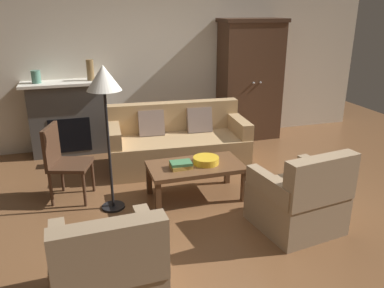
{
  "coord_description": "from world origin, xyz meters",
  "views": [
    {
      "loc": [
        -1.43,
        -3.68,
        2.18
      ],
      "look_at": [
        -0.09,
        0.66,
        0.55
      ],
      "focal_mm": 36.32,
      "sensor_mm": 36.0,
      "label": 1
    }
  ],
  "objects_px": {
    "armoire": "(250,80)",
    "side_chair_wooden": "(62,158)",
    "armchair_near_left": "(109,273)",
    "fruit_bowl": "(206,160)",
    "coffee_table": "(196,169)",
    "mantel_vase_jade": "(36,77)",
    "couch": "(178,144)",
    "floor_lamp": "(104,87)",
    "armchair_near_right": "(299,201)",
    "fireplace": "(69,118)",
    "book_stack": "(181,165)",
    "mantel_vase_bronze": "(90,70)"
  },
  "relations": [
    {
      "from": "couch",
      "to": "side_chair_wooden",
      "type": "relative_size",
      "value": 2.19
    },
    {
      "from": "couch",
      "to": "floor_lamp",
      "type": "distance_m",
      "value": 1.8
    },
    {
      "from": "coffee_table",
      "to": "mantel_vase_bronze",
      "type": "distance_m",
      "value": 2.39
    },
    {
      "from": "fruit_bowl",
      "to": "couch",
      "type": "bearing_deg",
      "value": 93.72
    },
    {
      "from": "armoire",
      "to": "couch",
      "type": "distance_m",
      "value": 1.86
    },
    {
      "from": "armoire",
      "to": "mantel_vase_jade",
      "type": "height_order",
      "value": "armoire"
    },
    {
      "from": "fruit_bowl",
      "to": "mantel_vase_jade",
      "type": "height_order",
      "value": "mantel_vase_jade"
    },
    {
      "from": "coffee_table",
      "to": "armchair_near_left",
      "type": "distance_m",
      "value": 1.93
    },
    {
      "from": "fireplace",
      "to": "armoire",
      "type": "relative_size",
      "value": 0.64
    },
    {
      "from": "coffee_table",
      "to": "floor_lamp",
      "type": "bearing_deg",
      "value": 178.46
    },
    {
      "from": "book_stack",
      "to": "side_chair_wooden",
      "type": "xyz_separation_m",
      "value": [
        -1.29,
        0.48,
        0.05
      ]
    },
    {
      "from": "coffee_table",
      "to": "book_stack",
      "type": "xyz_separation_m",
      "value": [
        -0.19,
        -0.05,
        0.09
      ]
    },
    {
      "from": "armoire",
      "to": "armchair_near_right",
      "type": "xyz_separation_m",
      "value": [
        -0.76,
        -2.88,
        -0.68
      ]
    },
    {
      "from": "floor_lamp",
      "to": "armchair_near_right",
      "type": "bearing_deg",
      "value": -29.28
    },
    {
      "from": "coffee_table",
      "to": "fruit_bowl",
      "type": "relative_size",
      "value": 3.6
    },
    {
      "from": "floor_lamp",
      "to": "armchair_near_left",
      "type": "bearing_deg",
      "value": -96.77
    },
    {
      "from": "fireplace",
      "to": "coffee_table",
      "type": "distance_m",
      "value": 2.44
    },
    {
      "from": "armoire",
      "to": "floor_lamp",
      "type": "bearing_deg",
      "value": -143.33
    },
    {
      "from": "book_stack",
      "to": "floor_lamp",
      "type": "xyz_separation_m",
      "value": [
        -0.78,
        0.08,
        0.93
      ]
    },
    {
      "from": "fireplace",
      "to": "book_stack",
      "type": "bearing_deg",
      "value": -59.42
    },
    {
      "from": "book_stack",
      "to": "armchair_near_left",
      "type": "bearing_deg",
      "value": -123.08
    },
    {
      "from": "book_stack",
      "to": "fruit_bowl",
      "type": "bearing_deg",
      "value": 9.09
    },
    {
      "from": "fireplace",
      "to": "coffee_table",
      "type": "bearing_deg",
      "value": -54.93
    },
    {
      "from": "mantel_vase_jade",
      "to": "floor_lamp",
      "type": "relative_size",
      "value": 0.11
    },
    {
      "from": "couch",
      "to": "armchair_near_left",
      "type": "height_order",
      "value": "armchair_near_left"
    },
    {
      "from": "armoire",
      "to": "book_stack",
      "type": "xyz_separation_m",
      "value": [
        -1.75,
        -1.96,
        -0.54
      ]
    },
    {
      "from": "armoire",
      "to": "mantel_vase_bronze",
      "type": "distance_m",
      "value": 2.59
    },
    {
      "from": "floor_lamp",
      "to": "armoire",
      "type": "bearing_deg",
      "value": 36.67
    },
    {
      "from": "armchair_near_left",
      "to": "side_chair_wooden",
      "type": "bearing_deg",
      "value": 99.25
    },
    {
      "from": "armoire",
      "to": "mantel_vase_jade",
      "type": "distance_m",
      "value": 3.34
    },
    {
      "from": "couch",
      "to": "mantel_vase_bronze",
      "type": "xyz_separation_m",
      "value": [
        -1.08,
        0.94,
        0.96
      ]
    },
    {
      "from": "book_stack",
      "to": "armchair_near_right",
      "type": "distance_m",
      "value": 1.35
    },
    {
      "from": "armchair_near_left",
      "to": "armchair_near_right",
      "type": "height_order",
      "value": "same"
    },
    {
      "from": "fruit_bowl",
      "to": "coffee_table",
      "type": "bearing_deg",
      "value": -179.69
    },
    {
      "from": "fireplace",
      "to": "side_chair_wooden",
      "type": "xyz_separation_m",
      "value": [
        -0.09,
        -1.56,
        -0.06
      ]
    },
    {
      "from": "fireplace",
      "to": "fruit_bowl",
      "type": "xyz_separation_m",
      "value": [
        1.52,
        -1.99,
        -0.11
      ]
    },
    {
      "from": "fireplace",
      "to": "side_chair_wooden",
      "type": "bearing_deg",
      "value": -93.15
    },
    {
      "from": "side_chair_wooden",
      "to": "armchair_near_left",
      "type": "bearing_deg",
      "value": -80.75
    },
    {
      "from": "coffee_table",
      "to": "armchair_near_right",
      "type": "bearing_deg",
      "value": -50.54
    },
    {
      "from": "fireplace",
      "to": "mantel_vase_bronze",
      "type": "bearing_deg",
      "value": -2.7
    },
    {
      "from": "fireplace",
      "to": "armchair_near_left",
      "type": "distance_m",
      "value": 3.55
    },
    {
      "from": "mantel_vase_bronze",
      "to": "side_chair_wooden",
      "type": "relative_size",
      "value": 0.34
    },
    {
      "from": "armchair_near_right",
      "to": "floor_lamp",
      "type": "bearing_deg",
      "value": 150.72
    },
    {
      "from": "coffee_table",
      "to": "book_stack",
      "type": "bearing_deg",
      "value": -165.21
    },
    {
      "from": "fireplace",
      "to": "floor_lamp",
      "type": "bearing_deg",
      "value": -77.91
    },
    {
      "from": "mantel_vase_jade",
      "to": "fruit_bowl",
      "type": "bearing_deg",
      "value": -45.96
    },
    {
      "from": "fruit_bowl",
      "to": "armoire",
      "type": "bearing_deg",
      "value": 53.25
    },
    {
      "from": "fruit_bowl",
      "to": "floor_lamp",
      "type": "bearing_deg",
      "value": 178.68
    },
    {
      "from": "armchair_near_right",
      "to": "book_stack",
      "type": "bearing_deg",
      "value": 137.12
    },
    {
      "from": "armoire",
      "to": "side_chair_wooden",
      "type": "bearing_deg",
      "value": -153.95
    }
  ]
}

